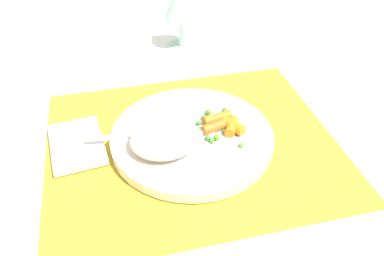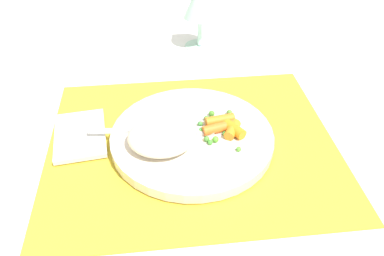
% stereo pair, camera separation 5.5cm
% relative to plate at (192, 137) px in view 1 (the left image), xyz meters
% --- Properties ---
extents(ground_plane, '(2.40, 2.40, 0.00)m').
position_rel_plate_xyz_m(ground_plane, '(0.00, 0.00, -0.01)').
color(ground_plane, white).
extents(placemat, '(0.43, 0.36, 0.01)m').
position_rel_plate_xyz_m(placemat, '(0.00, 0.00, -0.01)').
color(placemat, gold).
rests_on(placemat, ground_plane).
extents(plate, '(0.24, 0.24, 0.02)m').
position_rel_plate_xyz_m(plate, '(0.00, 0.00, 0.00)').
color(plate, silver).
rests_on(plate, placemat).
extents(rice_mound, '(0.10, 0.09, 0.03)m').
position_rel_plate_xyz_m(rice_mound, '(-0.05, -0.02, 0.02)').
color(rice_mound, beige).
rests_on(rice_mound, plate).
extents(carrot_portion, '(0.06, 0.06, 0.02)m').
position_rel_plate_xyz_m(carrot_portion, '(0.05, 0.00, 0.02)').
color(carrot_portion, orange).
rests_on(carrot_portion, plate).
extents(pea_scatter, '(0.06, 0.09, 0.01)m').
position_rel_plate_xyz_m(pea_scatter, '(0.03, 0.00, 0.01)').
color(pea_scatter, '#499038').
rests_on(pea_scatter, plate).
extents(fork, '(0.19, 0.03, 0.01)m').
position_rel_plate_xyz_m(fork, '(-0.04, 0.01, 0.01)').
color(fork, silver).
rests_on(fork, plate).
extents(wine_glass, '(0.07, 0.07, 0.14)m').
position_rel_plate_xyz_m(wine_glass, '(0.05, 0.32, 0.08)').
color(wine_glass, '#B2E0CC').
rests_on(wine_glass, ground_plane).
extents(napkin, '(0.09, 0.12, 0.01)m').
position_rel_plate_xyz_m(napkin, '(-0.17, 0.03, -0.00)').
color(napkin, white).
rests_on(napkin, placemat).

